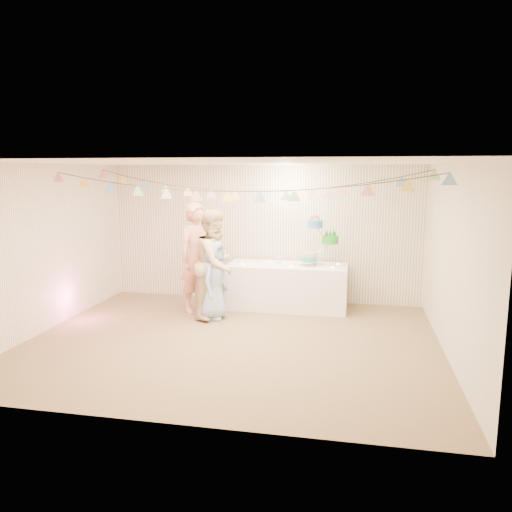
% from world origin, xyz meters
% --- Properties ---
extents(floor, '(6.00, 6.00, 0.00)m').
position_xyz_m(floor, '(0.00, 0.00, 0.00)').
color(floor, brown).
rests_on(floor, ground).
extents(ceiling, '(6.00, 6.00, 0.00)m').
position_xyz_m(ceiling, '(0.00, 0.00, 2.60)').
color(ceiling, white).
rests_on(ceiling, ground).
extents(back_wall, '(6.00, 6.00, 0.00)m').
position_xyz_m(back_wall, '(0.00, 2.50, 1.30)').
color(back_wall, white).
rests_on(back_wall, ground).
extents(front_wall, '(6.00, 6.00, 0.00)m').
position_xyz_m(front_wall, '(0.00, -2.50, 1.30)').
color(front_wall, white).
rests_on(front_wall, ground).
extents(left_wall, '(5.00, 5.00, 0.00)m').
position_xyz_m(left_wall, '(-3.00, 0.00, 1.30)').
color(left_wall, white).
rests_on(left_wall, ground).
extents(right_wall, '(5.00, 5.00, 0.00)m').
position_xyz_m(right_wall, '(3.00, 0.00, 1.30)').
color(right_wall, white).
rests_on(right_wall, ground).
extents(table, '(2.16, 0.86, 0.81)m').
position_xyz_m(table, '(0.55, 1.98, 0.40)').
color(table, white).
rests_on(table, floor).
extents(cake_stand, '(0.75, 0.44, 0.84)m').
position_xyz_m(cake_stand, '(1.10, 2.03, 1.17)').
color(cake_stand, silver).
rests_on(cake_stand, table).
extents(cake_bottom, '(0.31, 0.31, 0.15)m').
position_xyz_m(cake_bottom, '(0.95, 1.97, 0.84)').
color(cake_bottom, '#27ADB6').
rests_on(cake_bottom, cake_stand).
extents(cake_middle, '(0.27, 0.27, 0.22)m').
position_xyz_m(cake_middle, '(1.28, 2.12, 1.11)').
color(cake_middle, '#1F9222').
rests_on(cake_middle, cake_stand).
extents(cake_top_tier, '(0.25, 0.25, 0.19)m').
position_xyz_m(cake_top_tier, '(1.04, 2.00, 1.38)').
color(cake_top_tier, '#3D80C2').
rests_on(cake_top_tier, cake_stand).
extents(platter, '(0.35, 0.35, 0.02)m').
position_xyz_m(platter, '(0.09, 1.93, 0.76)').
color(platter, white).
rests_on(platter, table).
extents(posy, '(0.13, 0.13, 0.14)m').
position_xyz_m(posy, '(0.40, 2.03, 0.82)').
color(posy, white).
rests_on(posy, table).
extents(person_adult_a, '(0.82, 0.84, 1.95)m').
position_xyz_m(person_adult_a, '(-0.97, 1.44, 0.97)').
color(person_adult_a, tan).
rests_on(person_adult_a, floor).
extents(person_adult_b, '(0.86, 1.02, 1.86)m').
position_xyz_m(person_adult_b, '(-0.58, 1.17, 0.93)').
color(person_adult_b, beige).
rests_on(person_adult_b, floor).
extents(person_child, '(0.52, 0.71, 1.34)m').
position_xyz_m(person_child, '(-0.57, 1.05, 0.67)').
color(person_child, '#95AAD3').
rests_on(person_child, floor).
extents(bunting_back, '(5.60, 1.10, 0.40)m').
position_xyz_m(bunting_back, '(0.00, 1.10, 2.35)').
color(bunting_back, pink).
rests_on(bunting_back, ceiling).
extents(bunting_front, '(5.60, 0.90, 0.36)m').
position_xyz_m(bunting_front, '(0.00, -0.20, 2.32)').
color(bunting_front, '#72A5E5').
rests_on(bunting_front, ceiling).
extents(tealight_0, '(0.04, 0.04, 0.03)m').
position_xyz_m(tealight_0, '(-0.25, 1.83, 0.82)').
color(tealight_0, '#FFD88C').
rests_on(tealight_0, table).
extents(tealight_1, '(0.04, 0.04, 0.03)m').
position_xyz_m(tealight_1, '(0.20, 2.16, 0.82)').
color(tealight_1, '#FFD88C').
rests_on(tealight_1, table).
extents(tealight_2, '(0.04, 0.04, 0.03)m').
position_xyz_m(tealight_2, '(0.65, 1.76, 0.82)').
color(tealight_2, '#FFD88C').
rests_on(tealight_2, table).
extents(tealight_3, '(0.04, 0.04, 0.03)m').
position_xyz_m(tealight_3, '(0.90, 2.20, 0.82)').
color(tealight_3, '#FFD88C').
rests_on(tealight_3, table).
extents(tealight_4, '(0.04, 0.04, 0.03)m').
position_xyz_m(tealight_4, '(1.37, 1.80, 0.82)').
color(tealight_4, '#FFD88C').
rests_on(tealight_4, table).
extents(tealight_5, '(0.04, 0.04, 0.03)m').
position_xyz_m(tealight_5, '(1.45, 2.13, 0.82)').
color(tealight_5, '#FFD88C').
rests_on(tealight_5, table).
extents(tealight_6, '(0.04, 0.04, 0.03)m').
position_xyz_m(tealight_6, '(0.47, 2.13, 0.82)').
color(tealight_6, '#FFD88C').
rests_on(tealight_6, table).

